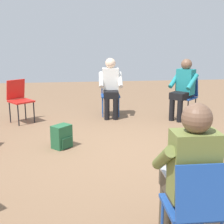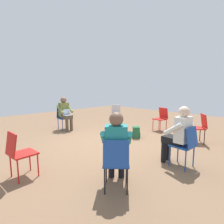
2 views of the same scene
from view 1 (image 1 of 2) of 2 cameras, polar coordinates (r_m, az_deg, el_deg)
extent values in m
plane|color=brown|center=(4.77, 2.76, -7.02)|extent=(14.66, 14.66, 0.00)
cube|color=#1E4799|center=(6.72, -0.29, 2.99)|extent=(0.43, 0.43, 0.03)
cylinder|color=#1E4799|center=(6.61, 1.26, 0.81)|extent=(0.02, 0.02, 0.42)
cylinder|color=#1E4799|center=(6.59, -1.69, 0.78)|extent=(0.02, 0.02, 0.42)
cylinder|color=#1E4799|center=(6.94, 1.05, 1.44)|extent=(0.02, 0.02, 0.42)
cylinder|color=#1E4799|center=(6.93, -1.76, 1.41)|extent=(0.02, 0.02, 0.42)
cube|color=#1E4799|center=(6.87, -0.37, 5.05)|extent=(0.12, 0.39, 0.40)
cube|color=#1E4799|center=(2.54, 14.24, -16.42)|extent=(0.41, 0.41, 0.03)
cylinder|color=#1E4799|center=(2.75, 9.15, -19.13)|extent=(0.02, 0.02, 0.42)
cylinder|color=#1E4799|center=(2.85, 16.12, -18.26)|extent=(0.02, 0.02, 0.42)
cube|color=#1E4799|center=(2.29, 16.23, -14.05)|extent=(0.10, 0.38, 0.40)
cube|color=#1E4799|center=(6.69, 13.14, 2.58)|extent=(0.57, 0.57, 0.03)
cylinder|color=black|center=(6.52, 13.68, 0.22)|extent=(0.02, 0.02, 0.42)
cylinder|color=black|center=(6.67, 11.07, 0.67)|extent=(0.02, 0.02, 0.42)
cylinder|color=black|center=(6.82, 14.96, 0.74)|extent=(0.02, 0.02, 0.42)
cylinder|color=black|center=(6.96, 12.44, 1.15)|extent=(0.02, 0.02, 0.42)
cube|color=#1E4799|center=(6.82, 13.97, 4.58)|extent=(0.34, 0.33, 0.40)
cube|color=red|center=(6.40, -16.27, 1.89)|extent=(0.56, 0.56, 0.03)
cylinder|color=black|center=(6.39, -14.07, -0.07)|extent=(0.02, 0.02, 0.42)
cylinder|color=black|center=(6.23, -16.75, -0.60)|extent=(0.02, 0.02, 0.42)
cylinder|color=black|center=(6.68, -15.57, 0.43)|extent=(0.02, 0.02, 0.42)
cylinder|color=black|center=(6.52, -18.16, -0.06)|extent=(0.02, 0.02, 0.42)
cube|color=red|center=(6.53, -17.20, 3.97)|extent=(0.31, 0.36, 0.40)
cylinder|color=#4C4233|center=(2.91, 9.76, -16.75)|extent=(0.11, 0.11, 0.45)
cylinder|color=#4C4233|center=(2.96, 13.26, -16.37)|extent=(0.11, 0.11, 0.45)
cube|color=#4C4233|center=(2.66, 12.92, -13.04)|extent=(0.42, 0.31, 0.14)
cube|color=olive|center=(2.39, 14.72, -9.45)|extent=(0.22, 0.34, 0.52)
sphere|color=brown|center=(2.28, 15.27, -1.12)|extent=(0.22, 0.22, 0.22)
cylinder|color=olive|center=(2.41, 9.42, -8.32)|extent=(0.40, 0.10, 0.31)
cylinder|color=olive|center=(2.54, 18.23, -7.66)|extent=(0.40, 0.10, 0.31)
cube|color=#9EA0A5|center=(2.72, 12.26, -10.55)|extent=(0.22, 0.30, 0.02)
cube|color=#B2D1F2|center=(2.59, 13.14, -9.34)|extent=(0.06, 0.30, 0.20)
cylinder|color=black|center=(6.42, 0.67, 0.56)|extent=(0.11, 0.11, 0.45)
cylinder|color=black|center=(6.41, -0.94, 0.54)|extent=(0.11, 0.11, 0.45)
cube|color=black|center=(6.52, -0.21, 3.33)|extent=(0.44, 0.33, 0.14)
cube|color=silver|center=(6.67, -0.29, 5.82)|extent=(0.24, 0.35, 0.52)
sphere|color=beige|center=(6.63, -0.30, 8.90)|extent=(0.22, 0.22, 0.22)
cylinder|color=silver|center=(6.58, 1.50, 5.93)|extent=(0.40, 0.12, 0.31)
cylinder|color=silver|center=(6.56, -2.01, 5.91)|extent=(0.40, 0.12, 0.31)
cylinder|color=black|center=(6.38, 12.29, 0.16)|extent=(0.11, 0.11, 0.45)
cylinder|color=black|center=(6.47, 10.89, 0.40)|extent=(0.11, 0.11, 0.45)
cube|color=black|center=(6.51, 12.42, 2.99)|extent=(0.51, 0.51, 0.14)
cube|color=teal|center=(6.64, 13.30, 5.42)|extent=(0.40, 0.39, 0.52)
sphere|color=brown|center=(6.60, 13.47, 8.50)|extent=(0.22, 0.22, 0.22)
cylinder|color=teal|center=(6.46, 14.49, 5.35)|extent=(0.34, 0.35, 0.31)
cylinder|color=teal|center=(6.64, 11.37, 5.74)|extent=(0.34, 0.35, 0.31)
cube|color=#235B38|center=(4.89, -9.19, -4.44)|extent=(0.34, 0.34, 0.36)
cube|color=#1C492C|center=(4.92, -9.16, -5.33)|extent=(0.32, 0.31, 0.16)
camera|label=2|loc=(8.99, 21.17, 12.38)|focal=28.00mm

